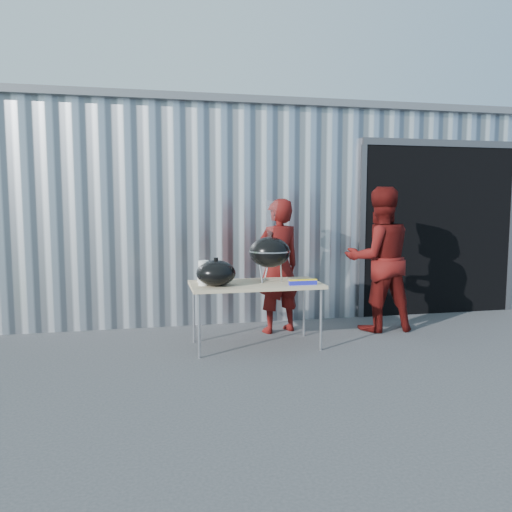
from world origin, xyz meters
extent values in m
plane|color=#3D3D40|center=(0.00, 0.00, 0.00)|extent=(80.00, 80.00, 0.00)
cube|color=silver|center=(0.80, 4.70, 1.50)|extent=(8.00, 6.00, 3.00)
cube|color=slate|center=(0.80, 4.70, 3.05)|extent=(8.20, 6.20, 0.10)
cube|color=black|center=(3.30, 2.27, 1.25)|extent=(2.40, 1.20, 2.50)
cube|color=#4C4C51|center=(3.30, 1.70, 2.55)|extent=(2.52, 0.08, 0.10)
cube|color=tan|center=(0.23, 0.53, 0.73)|extent=(1.50, 0.75, 0.04)
cylinder|color=silver|center=(-0.46, 0.22, 0.35)|extent=(0.03, 0.03, 0.71)
cylinder|color=silver|center=(0.92, 0.22, 0.35)|extent=(0.03, 0.03, 0.71)
cylinder|color=silver|center=(-0.46, 0.85, 0.35)|extent=(0.03, 0.03, 0.71)
cylinder|color=silver|center=(0.92, 0.85, 0.35)|extent=(0.03, 0.03, 0.71)
ellipsoid|color=black|center=(0.41, 0.60, 1.10)|extent=(0.48, 0.48, 0.36)
cylinder|color=silver|center=(0.41, 0.60, 1.11)|extent=(0.49, 0.49, 0.02)
cylinder|color=silver|center=(0.41, 0.60, 1.12)|extent=(0.46, 0.46, 0.01)
cylinder|color=silver|center=(0.41, 0.74, 0.87)|extent=(0.02, 0.02, 0.24)
cylinder|color=silver|center=(0.29, 0.53, 0.87)|extent=(0.02, 0.02, 0.24)
cylinder|color=silver|center=(0.53, 0.53, 0.87)|extent=(0.02, 0.02, 0.24)
cylinder|color=#BD6944|center=(0.27, 0.60, 1.14)|extent=(0.02, 0.14, 0.02)
cylinder|color=#BD6944|center=(0.33, 0.60, 1.14)|extent=(0.02, 0.14, 0.02)
cylinder|color=#BD6944|center=(0.38, 0.60, 1.14)|extent=(0.02, 0.14, 0.02)
cylinder|color=#BD6944|center=(0.44, 0.60, 1.14)|extent=(0.02, 0.14, 0.02)
cylinder|color=#BD6944|center=(0.50, 0.60, 1.14)|extent=(0.02, 0.14, 0.02)
cylinder|color=#BD6944|center=(0.55, 0.60, 1.14)|extent=(0.02, 0.14, 0.02)
cone|color=silver|center=(0.41, 0.60, 1.42)|extent=(0.20, 0.20, 0.55)
ellipsoid|color=black|center=(-0.24, 0.43, 0.89)|extent=(0.44, 0.44, 0.29)
cylinder|color=black|center=(-0.24, 0.43, 1.05)|extent=(0.05, 0.05, 0.03)
cylinder|color=white|center=(-0.37, 0.48, 0.89)|extent=(0.12, 0.12, 0.28)
cube|color=white|center=(-0.32, 0.72, 0.80)|extent=(0.20, 0.15, 0.10)
cube|color=#1C1FB7|center=(0.72, 0.28, 0.78)|extent=(0.32, 0.06, 0.05)
cube|color=yellow|center=(0.72, 0.28, 0.81)|extent=(0.32, 0.06, 0.01)
imported|color=#510E0C|center=(0.66, 1.13, 0.86)|extent=(0.72, 0.58, 1.73)
imported|color=#510E0C|center=(1.98, 0.95, 0.94)|extent=(0.93, 0.74, 1.88)
camera|label=1|loc=(-0.97, -5.04, 1.66)|focal=35.00mm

